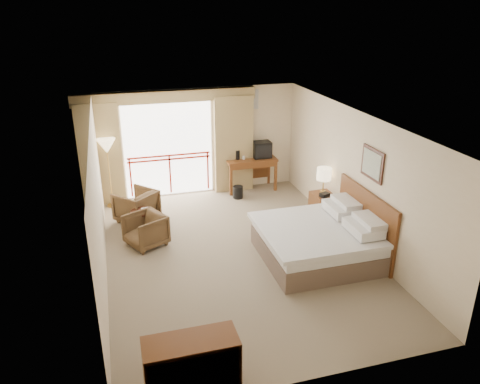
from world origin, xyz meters
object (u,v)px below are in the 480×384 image
object	(u,v)px
side_table	(142,218)
nightstand	(323,207)
floor_lamp	(107,149)
dresser	(192,366)
armchair_near	(147,245)
bed	(319,241)
armchair_far	(138,221)
desk	(250,164)
wastebasket	(238,192)
table_lamp	(324,174)
tv	(262,150)

from	to	relation	value
side_table	nightstand	bearing A→B (deg)	-7.15
floor_lamp	nightstand	bearing A→B (deg)	-25.41
dresser	armchair_near	bearing A→B (deg)	95.07
bed	armchair_far	bearing A→B (deg)	140.79
bed	armchair_near	world-z (taller)	bed
floor_lamp	dresser	size ratio (longest dim) A/B	1.43
desk	armchair_near	size ratio (longest dim) A/B	1.80
desk	side_table	world-z (taller)	desk
side_table	armchair_far	bearing A→B (deg)	96.79
desk	wastebasket	bearing A→B (deg)	-128.78
table_lamp	tv	size ratio (longest dim) A/B	1.23
floor_lamp	dresser	world-z (taller)	floor_lamp
desk	wastebasket	size ratio (longest dim) A/B	4.17
armchair_far	side_table	size ratio (longest dim) A/B	1.54
dresser	floor_lamp	bearing A→B (deg)	99.54
bed	dresser	world-z (taller)	bed
table_lamp	armchair_near	world-z (taller)	table_lamp
side_table	floor_lamp	world-z (taller)	floor_lamp
wastebasket	floor_lamp	bearing A→B (deg)	173.41
nightstand	armchair_near	world-z (taller)	nightstand
nightstand	wastebasket	size ratio (longest dim) A/B	2.09
bed	tv	xyz separation A→B (m)	(0.09, 3.82, 0.70)
armchair_far	dresser	world-z (taller)	dresser
table_lamp	armchair_near	bearing A→B (deg)	-178.47
side_table	dresser	world-z (taller)	dresser
armchair_far	armchair_near	distance (m)	1.22
tv	side_table	world-z (taller)	tv
side_table	desk	bearing A→B (deg)	32.19
table_lamp	tv	world-z (taller)	tv
bed	armchair_far	distance (m)	4.24
armchair_near	table_lamp	bearing A→B (deg)	64.60
nightstand	dresser	distance (m)	5.62
desk	floor_lamp	distance (m)	3.67
bed	tv	size ratio (longest dim) A/B	4.55
bed	side_table	world-z (taller)	bed
armchair_near	wastebasket	bearing A→B (deg)	100.06
wastebasket	floor_lamp	size ratio (longest dim) A/B	0.19
bed	armchair_far	world-z (taller)	bed
tv	floor_lamp	distance (m)	3.90
tv	dresser	world-z (taller)	tv
wastebasket	dresser	bearing A→B (deg)	-110.95
tv	floor_lamp	size ratio (longest dim) A/B	0.27
bed	side_table	distance (m)	3.77
wastebasket	floor_lamp	xyz separation A→B (m)	(-3.09, 0.36, 1.31)
bed	tv	bearing A→B (deg)	88.66
desk	wastebasket	world-z (taller)	desk
wastebasket	armchair_far	distance (m)	2.66
armchair_near	tv	bearing A→B (deg)	98.99
tv	armchair_near	world-z (taller)	tv
bed	armchair_near	distance (m)	3.52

